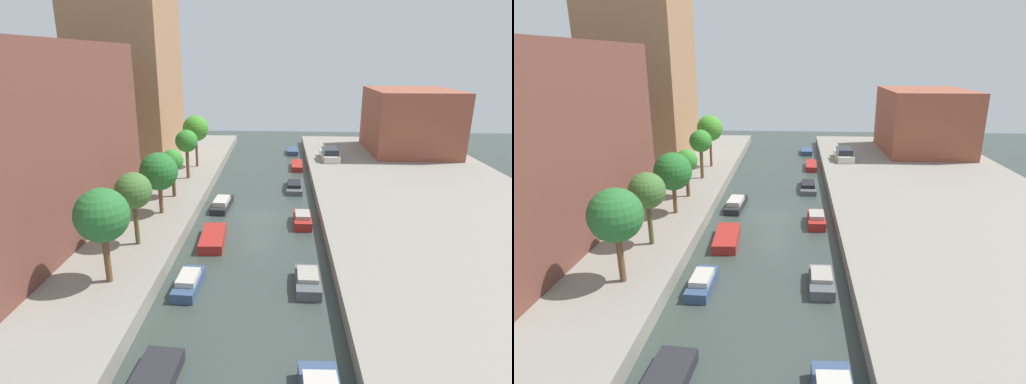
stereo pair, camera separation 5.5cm
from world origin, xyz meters
The scene contains 21 objects.
ground_plane centered at (0.00, 0.00, 0.00)m, with size 84.00×84.00×0.00m, color #333D38.
quay_left centered at (-15.00, 0.00, 0.50)m, with size 20.00×64.00×1.00m, color gray.
quay_right centered at (15.00, 0.00, 0.50)m, with size 20.00×64.00×1.00m, color gray.
apartment_tower_far centered at (-16.00, 17.43, 12.74)m, with size 10.00×11.15×23.48m, color #9E704C.
low_block_right centered at (18.00, 22.17, 4.88)m, with size 10.00×12.10×7.76m, color brown.
street_tree_0 centered at (-7.46, -12.33, 4.80)m, with size 2.88×2.88×5.28m.
street_tree_1 centered at (-7.46, -7.52, 4.60)m, with size 2.33×2.33×4.81m.
street_tree_2 centered at (-7.46, -1.80, 4.32)m, with size 2.90×2.90×4.80m.
street_tree_3 centered at (-7.46, 2.30, 4.14)m, with size 1.91×1.91×4.16m.
street_tree_4 centered at (-7.46, 8.08, 4.69)m, with size 2.20×2.20×4.86m.
street_tree_5 centered at (-7.46, 12.81, 5.21)m, with size 2.80×2.80×5.63m.
parked_car centered at (7.57, 16.89, 1.58)m, with size 2.08×4.70×1.40m.
moored_boat_left_0 centered at (-3.22, -18.87, 0.30)m, with size 1.89×3.75×0.61m.
moored_boat_left_1 centered at (-3.37, -11.21, 0.39)m, with size 1.37×3.46×0.91m.
moored_boat_left_2 centered at (-2.96, -4.94, 0.34)m, with size 1.83×4.30×0.69m.
moored_boat_left_3 centered at (-3.29, 2.27, 0.38)m, with size 1.62×4.27×0.92m.
moored_boat_right_1 centered at (3.42, -10.65, 0.38)m, with size 1.42×3.22×0.87m.
moored_boat_right_2 centered at (3.56, -1.16, 0.43)m, with size 1.34×3.19×0.98m.
moored_boat_right_3 centered at (3.16, 7.97, 0.34)m, with size 1.57×4.32×0.80m.
moored_boat_right_4 centered at (3.75, 16.33, 0.31)m, with size 1.36×4.07×0.63m.
moored_boat_right_5 centered at (3.38, 24.25, 0.31)m, with size 1.49×3.29×0.63m.
Camera 2 is at (1.75, -32.20, 12.70)m, focal length 29.57 mm.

